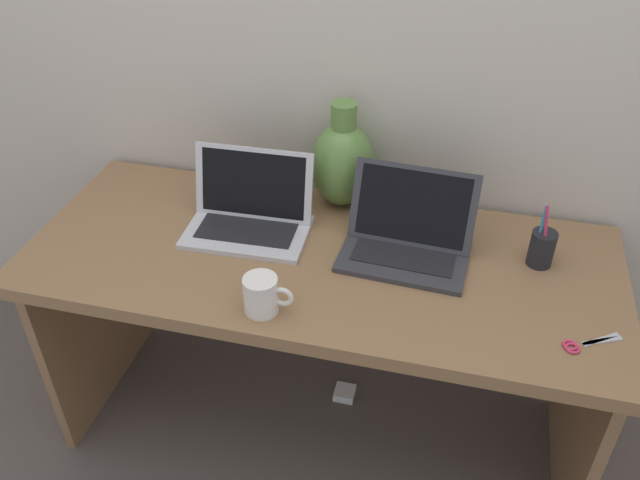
# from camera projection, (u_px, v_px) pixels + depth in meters

# --- Properties ---
(ground_plane) EXTENTS (6.00, 6.00, 0.00)m
(ground_plane) POSITION_uv_depth(u_px,v_px,m) (320.00, 425.00, 2.21)
(ground_plane) COLOR #564C47
(back_wall) EXTENTS (4.40, 0.04, 2.40)m
(back_wall) POSITION_uv_depth(u_px,v_px,m) (353.00, 35.00, 1.79)
(back_wall) COLOR beige
(back_wall) RESTS_ON ground
(desk) EXTENTS (1.60, 0.67, 0.72)m
(desk) POSITION_uv_depth(u_px,v_px,m) (320.00, 296.00, 1.86)
(desk) COLOR olive
(desk) RESTS_ON ground
(laptop_left) EXTENTS (0.35, 0.24, 0.22)m
(laptop_left) POSITION_uv_depth(u_px,v_px,m) (250.00, 210.00, 1.85)
(laptop_left) COLOR silver
(laptop_left) RESTS_ON desk
(laptop_right) EXTENTS (0.35, 0.26, 0.22)m
(laptop_right) POSITION_uv_depth(u_px,v_px,m) (408.00, 233.00, 1.76)
(laptop_right) COLOR #333338
(laptop_right) RESTS_ON desk
(green_vase) EXTENTS (0.19, 0.19, 0.32)m
(green_vase) POSITION_uv_depth(u_px,v_px,m) (343.00, 162.00, 1.91)
(green_vase) COLOR #5B843D
(green_vase) RESTS_ON desk
(coffee_mug) EXTENTS (0.12, 0.08, 0.10)m
(coffee_mug) POSITION_uv_depth(u_px,v_px,m) (262.00, 295.00, 1.57)
(coffee_mug) COLOR white
(coffee_mug) RESTS_ON desk
(pen_cup) EXTENTS (0.07, 0.07, 0.19)m
(pen_cup) POSITION_uv_depth(u_px,v_px,m) (542.00, 248.00, 1.72)
(pen_cup) COLOR black
(pen_cup) RESTS_ON desk
(scissors) EXTENTS (0.14, 0.10, 0.01)m
(scissors) POSITION_uv_depth(u_px,v_px,m) (582.00, 344.00, 1.50)
(scissors) COLOR #B7B7BC
(scissors) RESTS_ON desk
(power_brick) EXTENTS (0.07, 0.07, 0.03)m
(power_brick) POSITION_uv_depth(u_px,v_px,m) (345.00, 393.00, 2.30)
(power_brick) COLOR white
(power_brick) RESTS_ON ground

